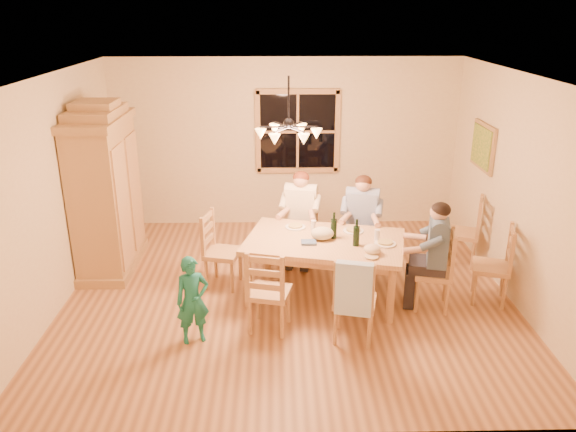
{
  "coord_description": "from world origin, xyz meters",
  "views": [
    {
      "loc": [
        -0.14,
        -6.32,
        3.42
      ],
      "look_at": [
        -0.0,
        0.1,
        1.01
      ],
      "focal_mm": 35.0,
      "sensor_mm": 36.0,
      "label": 1
    }
  ],
  "objects_px": {
    "chair_spare_back": "(462,243)",
    "chair_spare_front": "(489,278)",
    "dining_table": "(324,247)",
    "chair_end_right": "(432,284)",
    "adult_plaid_man": "(362,211)",
    "adult_slate_man": "(436,243)",
    "chair_far_right": "(360,248)",
    "chair_near_right": "(354,313)",
    "chair_near_left": "(270,304)",
    "chair_end_left": "(223,264)",
    "child": "(193,300)",
    "wine_bottle_b": "(356,233)",
    "chandelier": "(289,131)",
    "adult_woman": "(301,206)",
    "wine_bottle_a": "(334,225)",
    "chair_far_left": "(300,242)",
    "armoire": "(106,194)"
  },
  "relations": [
    {
      "from": "chair_near_left",
      "to": "chair_end_left",
      "type": "bearing_deg",
      "value": 133.26
    },
    {
      "from": "adult_plaid_man",
      "to": "adult_slate_man",
      "type": "xyz_separation_m",
      "value": [
        0.71,
        -1.09,
        0.0
      ]
    },
    {
      "from": "chair_far_right",
      "to": "wine_bottle_b",
      "type": "xyz_separation_m",
      "value": [
        -0.21,
        -0.97,
        0.62
      ]
    },
    {
      "from": "adult_plaid_man",
      "to": "adult_slate_man",
      "type": "bearing_deg",
      "value": 136.64
    },
    {
      "from": "chandelier",
      "to": "chair_far_right",
      "type": "distance_m",
      "value": 2.16
    },
    {
      "from": "chair_spare_back",
      "to": "chair_end_right",
      "type": "bearing_deg",
      "value": 170.29
    },
    {
      "from": "wine_bottle_a",
      "to": "chair_spare_front",
      "type": "distance_m",
      "value": 2.01
    },
    {
      "from": "dining_table",
      "to": "child",
      "type": "distance_m",
      "value": 1.79
    },
    {
      "from": "chair_end_right",
      "to": "adult_plaid_man",
      "type": "bearing_deg",
      "value": 46.64
    },
    {
      "from": "adult_slate_man",
      "to": "wine_bottle_b",
      "type": "xyz_separation_m",
      "value": [
        -0.92,
        0.12,
        0.08
      ]
    },
    {
      "from": "chair_far_right",
      "to": "chair_near_right",
      "type": "xyz_separation_m",
      "value": [
        -0.32,
        -1.76,
        0.0
      ]
    },
    {
      "from": "chair_end_right",
      "to": "chair_spare_front",
      "type": "distance_m",
      "value": 0.75
    },
    {
      "from": "chair_near_right",
      "to": "wine_bottle_a",
      "type": "bearing_deg",
      "value": 111.2
    },
    {
      "from": "chair_near_right",
      "to": "wine_bottle_b",
      "type": "relative_size",
      "value": 3.0
    },
    {
      "from": "armoire",
      "to": "adult_woman",
      "type": "distance_m",
      "value": 2.62
    },
    {
      "from": "dining_table",
      "to": "chair_spare_back",
      "type": "distance_m",
      "value": 2.23
    },
    {
      "from": "adult_plaid_man",
      "to": "child",
      "type": "distance_m",
      "value": 2.73
    },
    {
      "from": "child",
      "to": "chair_spare_front",
      "type": "height_order",
      "value": "chair_spare_front"
    },
    {
      "from": "chair_far_left",
      "to": "chair_far_right",
      "type": "distance_m",
      "value": 0.84
    },
    {
      "from": "chair_end_left",
      "to": "chair_spare_front",
      "type": "bearing_deg",
      "value": 95.2
    },
    {
      "from": "chair_spare_back",
      "to": "adult_slate_man",
      "type": "bearing_deg",
      "value": 170.29
    },
    {
      "from": "armoire",
      "to": "adult_woman",
      "type": "relative_size",
      "value": 2.63
    },
    {
      "from": "chair_near_left",
      "to": "chair_far_left",
      "type": "bearing_deg",
      "value": 90.0
    },
    {
      "from": "chair_end_right",
      "to": "chair_spare_back",
      "type": "distance_m",
      "value": 1.42
    },
    {
      "from": "chair_spare_back",
      "to": "chair_spare_front",
      "type": "bearing_deg",
      "value": -158.34
    },
    {
      "from": "chair_far_left",
      "to": "chair_end_left",
      "type": "distance_m",
      "value": 1.22
    },
    {
      "from": "adult_plaid_man",
      "to": "wine_bottle_a",
      "type": "distance_m",
      "value": 0.86
    },
    {
      "from": "adult_plaid_man",
      "to": "chair_spare_back",
      "type": "xyz_separation_m",
      "value": [
        1.45,
        0.12,
        -0.54
      ]
    },
    {
      "from": "armoire",
      "to": "adult_slate_man",
      "type": "xyz_separation_m",
      "value": [
        4.13,
        -1.21,
        -0.22
      ]
    },
    {
      "from": "wine_bottle_a",
      "to": "dining_table",
      "type": "bearing_deg",
      "value": -155.99
    },
    {
      "from": "chair_near_left",
      "to": "wine_bottle_b",
      "type": "height_order",
      "value": "wine_bottle_b"
    },
    {
      "from": "adult_slate_man",
      "to": "chair_end_left",
      "type": "bearing_deg",
      "value": 90.0
    },
    {
      "from": "chandelier",
      "to": "chair_end_left",
      "type": "distance_m",
      "value": 1.98
    },
    {
      "from": "chair_far_left",
      "to": "chair_near_right",
      "type": "distance_m",
      "value": 2.02
    },
    {
      "from": "dining_table",
      "to": "chair_end_left",
      "type": "height_order",
      "value": "chair_end_left"
    },
    {
      "from": "chair_near_left",
      "to": "wine_bottle_b",
      "type": "xyz_separation_m",
      "value": [
        1.02,
        0.57,
        0.62
      ]
    },
    {
      "from": "wine_bottle_a",
      "to": "chair_spare_back",
      "type": "xyz_separation_m",
      "value": [
        1.9,
        0.85,
        -0.62
      ]
    },
    {
      "from": "chair_near_right",
      "to": "adult_slate_man",
      "type": "height_order",
      "value": "adult_slate_man"
    },
    {
      "from": "wine_bottle_a",
      "to": "adult_plaid_man",
      "type": "bearing_deg",
      "value": 58.13
    },
    {
      "from": "chandelier",
      "to": "adult_woman",
      "type": "bearing_deg",
      "value": 78.39
    },
    {
      "from": "armoire",
      "to": "chair_near_right",
      "type": "xyz_separation_m",
      "value": [
        3.11,
        -1.88,
        -0.75
      ]
    },
    {
      "from": "child",
      "to": "chair_near_right",
      "type": "bearing_deg",
      "value": -19.97
    },
    {
      "from": "chair_far_right",
      "to": "chair_end_right",
      "type": "relative_size",
      "value": 1.0
    },
    {
      "from": "chair_far_right",
      "to": "chair_end_right",
      "type": "bearing_deg",
      "value": 136.64
    },
    {
      "from": "armoire",
      "to": "chair_near_left",
      "type": "relative_size",
      "value": 2.32
    },
    {
      "from": "chair_far_left",
      "to": "wine_bottle_b",
      "type": "relative_size",
      "value": 3.0
    },
    {
      "from": "dining_table",
      "to": "chair_end_right",
      "type": "distance_m",
      "value": 1.36
    },
    {
      "from": "dining_table",
      "to": "adult_plaid_man",
      "type": "xyz_separation_m",
      "value": [
        0.57,
        0.78,
        0.18
      ]
    },
    {
      "from": "chair_end_right",
      "to": "child",
      "type": "bearing_deg",
      "value": 117.46
    },
    {
      "from": "wine_bottle_b",
      "to": "chair_spare_front",
      "type": "distance_m",
      "value": 1.77
    }
  ]
}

